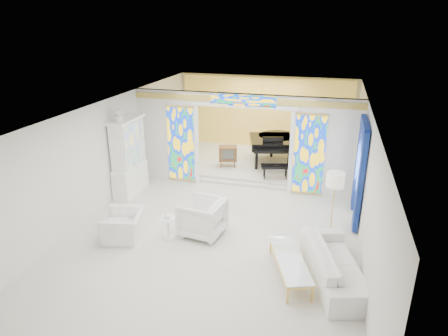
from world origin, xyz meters
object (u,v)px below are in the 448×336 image
(china_cabinet, at_px, (129,157))
(armchair_right, at_px, (202,217))
(armchair_left, at_px, (124,225))
(grand_piano, at_px, (275,142))
(coffee_table, at_px, (290,260))
(tv_console, at_px, (228,153))
(sofa, at_px, (336,264))

(china_cabinet, bearing_deg, armchair_right, -31.73)
(china_cabinet, xyz_separation_m, armchair_left, (1.11, -2.49, -0.83))
(china_cabinet, height_order, armchair_left, china_cabinet)
(china_cabinet, distance_m, armchair_right, 3.51)
(grand_piano, bearing_deg, coffee_table, -93.37)
(armchair_left, height_order, armchair_right, armchair_right)
(tv_console, bearing_deg, armchair_right, -99.02)
(coffee_table, distance_m, grand_piano, 6.69)
(tv_console, bearing_deg, china_cabinet, -148.17)
(grand_piano, bearing_deg, armchair_left, -129.62)
(tv_console, bearing_deg, armchair_left, -119.87)
(china_cabinet, xyz_separation_m, grand_piano, (3.89, 3.57, -0.23))
(coffee_table, bearing_deg, grand_piano, 101.65)
(grand_piano, height_order, tv_console, grand_piano)
(china_cabinet, xyz_separation_m, armchair_right, (2.92, -1.81, -0.70))
(tv_console, bearing_deg, coffee_table, -78.91)
(china_cabinet, bearing_deg, grand_piano, 42.54)
(sofa, bearing_deg, grand_piano, 2.58)
(armchair_left, relative_size, grand_piano, 0.34)
(sofa, height_order, tv_console, tv_console)
(sofa, height_order, grand_piano, grand_piano)
(sofa, relative_size, grand_piano, 0.81)
(armchair_right, height_order, tv_console, armchair_right)
(sofa, bearing_deg, tv_console, 17.62)
(china_cabinet, xyz_separation_m, sofa, (6.17, -2.81, -0.81))
(armchair_left, xyz_separation_m, sofa, (5.05, -0.32, 0.02))
(armchair_right, height_order, coffee_table, armchair_right)
(armchair_right, xyz_separation_m, grand_piano, (0.96, 5.37, 0.47))
(armchair_right, relative_size, sofa, 0.41)
(sofa, xyz_separation_m, tv_console, (-3.77, 5.44, 0.29))
(tv_console, bearing_deg, sofa, -71.08)
(coffee_table, distance_m, tv_console, 6.28)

